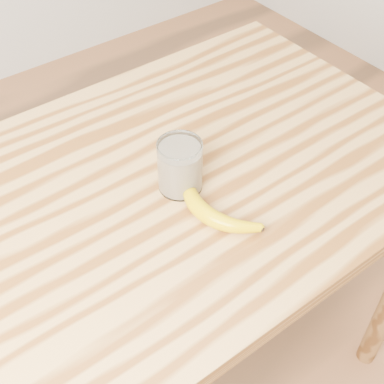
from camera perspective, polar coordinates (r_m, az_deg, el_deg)
table at (r=1.24m, az=-2.05°, el=-2.58°), size 1.20×0.80×0.90m
smoothie_glass at (r=1.08m, az=-1.28°, el=2.71°), size 0.09×0.09×0.12m
banana at (r=1.04m, az=1.33°, el=-2.30°), size 0.14×0.30×0.04m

